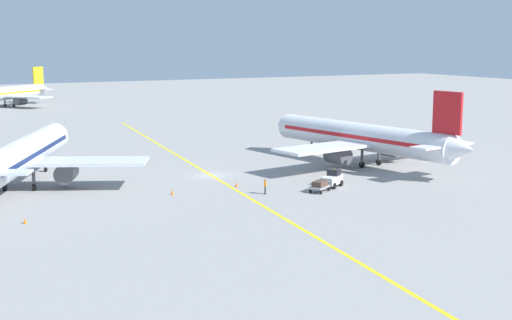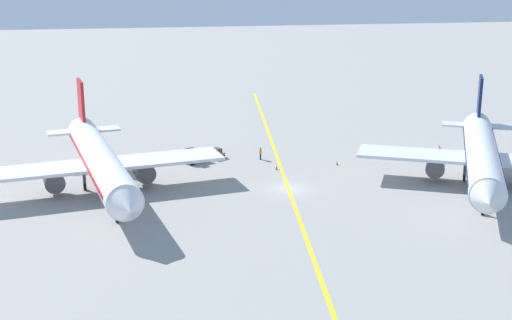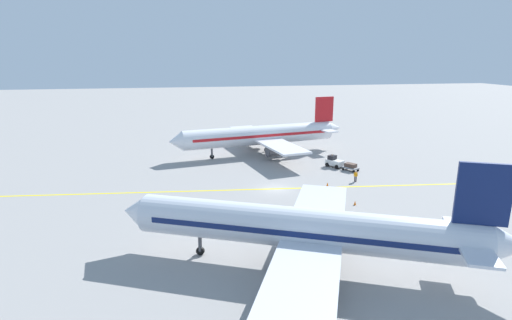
# 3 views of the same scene
# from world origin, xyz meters

# --- Properties ---
(ground_plane) EXTENTS (400.00, 400.00, 0.00)m
(ground_plane) POSITION_xyz_m (0.00, 0.00, 0.00)
(ground_plane) COLOR gray
(apron_yellow_centreline) EXTENTS (13.41, 119.34, 0.01)m
(apron_yellow_centreline) POSITION_xyz_m (0.00, 0.00, 0.00)
(apron_yellow_centreline) COLOR yellow
(apron_yellow_centreline) RESTS_ON ground
(airplane_at_gate) EXTENTS (27.60, 33.50, 10.60)m
(airplane_at_gate) POSITION_xyz_m (-21.91, 2.72, 3.71)
(airplane_at_gate) COLOR silver
(airplane_at_gate) RESTS_ON ground
(airplane_adjacent_stand) EXTENTS (28.48, 35.40, 10.60)m
(airplane_adjacent_stand) POSITION_xyz_m (20.97, -2.37, 3.71)
(airplane_adjacent_stand) COLOR white
(airplane_adjacent_stand) RESTS_ON ground
(baggage_tug_white) EXTENTS (3.33, 2.90, 2.11)m
(baggage_tug_white) POSITION_xyz_m (9.53, -12.62, 0.90)
(baggage_tug_white) COLOR white
(baggage_tug_white) RESTS_ON ground
(baggage_cart_trailing) EXTENTS (2.94, 2.58, 1.24)m
(baggage_cart_trailing) POSITION_xyz_m (6.76, -14.40, 0.76)
(baggage_cart_trailing) COLOR gray
(baggage_cart_trailing) RESTS_ON ground
(ground_crew_worker) EXTENTS (0.35, 0.54, 1.68)m
(ground_crew_worker) POSITION_xyz_m (0.92, -12.61, 0.91)
(ground_crew_worker) COLOR #23232D
(ground_crew_worker) RESTS_ON ground
(traffic_cone_near_nose) EXTENTS (0.32, 0.32, 0.55)m
(traffic_cone_near_nose) POSITION_xyz_m (-24.49, -13.83, 0.28)
(traffic_cone_near_nose) COLOR orange
(traffic_cone_near_nose) RESTS_ON ground
(traffic_cone_mid_apron) EXTENTS (0.32, 0.32, 0.55)m
(traffic_cone_mid_apron) POSITION_xyz_m (-0.18, -7.72, 0.28)
(traffic_cone_mid_apron) COLOR orange
(traffic_cone_mid_apron) RESTS_ON ground
(traffic_cone_by_wingtip) EXTENTS (0.32, 0.32, 0.55)m
(traffic_cone_by_wingtip) POSITION_xyz_m (-8.19, -8.37, 0.28)
(traffic_cone_by_wingtip) COLOR orange
(traffic_cone_by_wingtip) RESTS_ON ground
(traffic_cone_far_edge) EXTENTS (0.32, 0.32, 0.55)m
(traffic_cone_far_edge) POSITION_xyz_m (10.81, -12.66, 0.28)
(traffic_cone_far_edge) COLOR orange
(traffic_cone_far_edge) RESTS_ON ground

